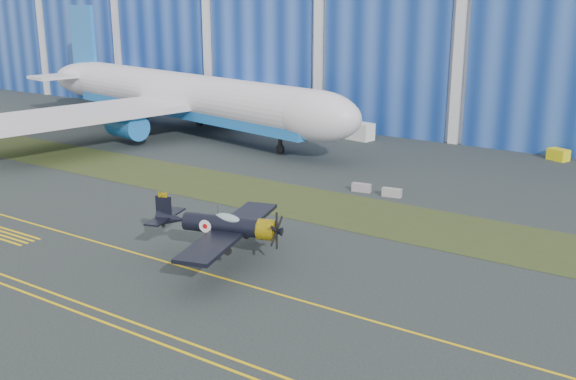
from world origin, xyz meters
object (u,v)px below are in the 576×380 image
Objects in this scene: shipping_container at (355,131)px; tug at (558,155)px; warbird at (222,225)px; jetliner at (184,47)px.

shipping_container is 2.28× the size of tug.
warbird is 48.85m from shipping_container.
shipping_container is (23.16, 9.88, -11.37)m from jetliner.
warbird is 0.20× the size of jetliner.
warbird is 53.12m from jetliner.
warbird reaches higher than shipping_container.
warbird is at bearing -64.43° from shipping_container.
warbird is at bearing -81.05° from tug.
tug is (27.40, 2.43, -0.50)m from shipping_container.
warbird is 51.16m from tug.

